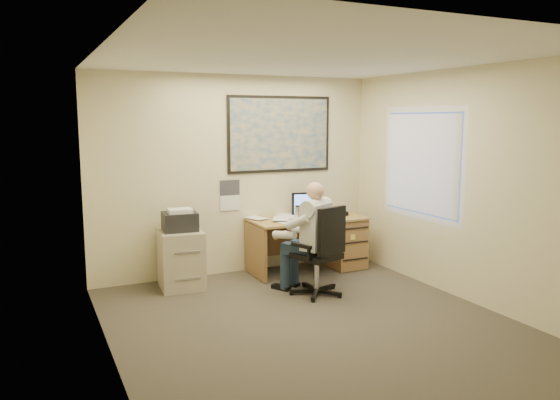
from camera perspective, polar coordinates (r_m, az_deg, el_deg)
name	(u,v)px	position (r m, az deg, el deg)	size (l,w,h in m)	color
room_shell	(316,196)	(5.44, 3.78, 0.40)	(4.00, 4.50, 2.70)	#3D382F
desk	(327,237)	(7.82, 4.89, -3.89)	(1.60, 0.97, 1.08)	#AB8B49
world_map	(280,134)	(7.67, 0.00, 6.89)	(1.56, 0.03, 1.06)	#1E4C93
wall_calendar	(230,195)	(7.46, -5.25, 0.48)	(0.28, 0.01, 0.42)	white
window_blinds	(421,163)	(7.19, 14.55, 3.72)	(0.06, 1.40, 1.30)	silver
filing_cabinet	(181,254)	(7.01, -10.34, -5.53)	(0.57, 0.67, 1.01)	#B3A990
office_chair	(317,270)	(6.62, 3.92, -7.26)	(0.83, 0.83, 1.10)	black
person	(316,238)	(6.60, 3.74, -4.03)	(0.57, 0.81, 1.37)	silver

